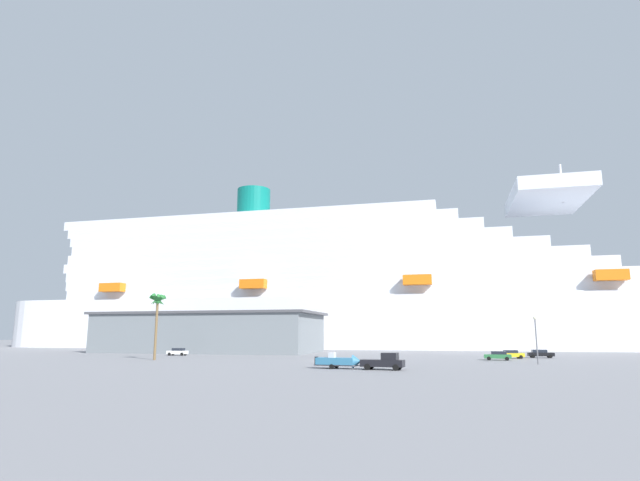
% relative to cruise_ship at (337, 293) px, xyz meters
% --- Properties ---
extents(ground_plane, '(600.00, 600.00, 0.00)m').
position_rel_cruise_ship_xyz_m(ground_plane, '(11.25, -45.95, -17.83)').
color(ground_plane, gray).
extents(cruise_ship, '(254.41, 40.34, 61.70)m').
position_rel_cruise_ship_xyz_m(cruise_ship, '(0.00, 0.00, 0.00)').
color(cruise_ship, white).
rests_on(cruise_ship, ground_plane).
extents(terminal_building, '(56.41, 26.06, 9.91)m').
position_rel_cruise_ship_xyz_m(terminal_building, '(-24.70, -43.09, -12.86)').
color(terminal_building, slate).
rests_on(terminal_building, ground_plane).
extents(pickup_truck, '(5.83, 2.90, 2.20)m').
position_rel_cruise_ship_xyz_m(pickup_truck, '(24.20, -96.44, -16.79)').
color(pickup_truck, black).
rests_on(pickup_truck, ground_plane).
extents(small_boat_on_trailer, '(7.30, 2.72, 2.15)m').
position_rel_cruise_ship_xyz_m(small_boat_on_trailer, '(18.24, -95.59, -16.87)').
color(small_boat_on_trailer, '#595960').
rests_on(small_boat_on_trailer, ground_plane).
extents(palm_tree, '(3.12, 3.06, 11.85)m').
position_rel_cruise_ship_xyz_m(palm_tree, '(-18.32, -80.20, -7.98)').
color(palm_tree, brown).
rests_on(palm_tree, ground_plane).
extents(street_lamp, '(0.56, 0.56, 7.34)m').
position_rel_cruise_ship_xyz_m(street_lamp, '(46.16, -79.28, -13.00)').
color(street_lamp, slate).
rests_on(street_lamp, ground_plane).
extents(parked_car_green_wagon, '(4.71, 2.38, 1.58)m').
position_rel_cruise_ship_xyz_m(parked_car_green_wagon, '(41.64, -67.50, -17.00)').
color(parked_car_green_wagon, '#2D723F').
rests_on(parked_car_green_wagon, ground_plane).
extents(parked_car_yellow_taxi, '(4.54, 2.50, 1.58)m').
position_rel_cruise_ship_xyz_m(parked_car_yellow_taxi, '(44.88, -60.48, -17.00)').
color(parked_car_yellow_taxi, yellow).
rests_on(parked_car_yellow_taxi, ground_plane).
extents(parked_car_white_van, '(4.41, 2.23, 1.58)m').
position_rel_cruise_ship_xyz_m(parked_car_white_van, '(-23.59, -61.62, -17.00)').
color(parked_car_white_van, white).
rests_on(parked_car_white_van, ground_plane).
extents(parked_car_black_coupe, '(4.78, 2.04, 1.58)m').
position_rel_cruise_ship_xyz_m(parked_car_black_coupe, '(50.80, -56.41, -17.00)').
color(parked_car_black_coupe, black).
rests_on(parked_car_black_coupe, ground_plane).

